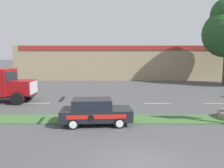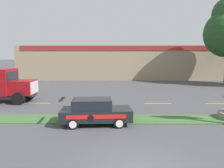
# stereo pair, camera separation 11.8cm
# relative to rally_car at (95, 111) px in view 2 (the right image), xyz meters

# --- Properties ---
(ground_plane) EXTENTS (600.00, 600.00, 0.00)m
(ground_plane) POSITION_rel_rally_car_xyz_m (2.10, -5.31, -0.82)
(ground_plane) COLOR #474749
(grass_verge) EXTENTS (120.00, 2.10, 0.06)m
(grass_verge) POSITION_rel_rally_car_xyz_m (2.10, 1.03, -0.79)
(grass_verge) COLOR #3D6633
(grass_verge) RESTS_ON ground_plane
(centre_line_3) EXTENTS (2.40, 0.14, 0.01)m
(centre_line_3) POSITION_rel_rally_car_xyz_m (-5.73, 6.08, -0.82)
(centre_line_3) COLOR yellow
(centre_line_3) RESTS_ON ground_plane
(centre_line_4) EXTENTS (2.40, 0.14, 0.01)m
(centre_line_4) POSITION_rel_rally_car_xyz_m (-0.33, 6.08, -0.82)
(centre_line_4) COLOR yellow
(centre_line_4) RESTS_ON ground_plane
(centre_line_5) EXTENTS (2.40, 0.14, 0.01)m
(centre_line_5) POSITION_rel_rally_car_xyz_m (5.07, 6.08, -0.82)
(centre_line_5) COLOR yellow
(centre_line_5) RESTS_ON ground_plane
(centre_line_6) EXTENTS (2.40, 0.14, 0.01)m
(centre_line_6) POSITION_rel_rally_car_xyz_m (10.47, 6.08, -0.82)
(centre_line_6) COLOR yellow
(centre_line_6) RESTS_ON ground_plane
(rally_car) EXTENTS (4.41, 2.15, 1.63)m
(rally_car) POSITION_rel_rally_car_xyz_m (0.00, 0.00, 0.00)
(rally_car) COLOR black
(rally_car) RESTS_ON ground_plane
(store_building_backdrop) EXTENTS (43.98, 12.10, 6.08)m
(store_building_backdrop) POSITION_rel_rally_car_xyz_m (5.93, 30.82, 2.22)
(store_building_backdrop) COLOR #9E896B
(store_building_backdrop) RESTS_ON ground_plane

